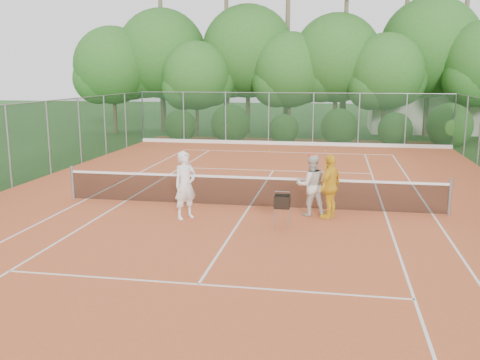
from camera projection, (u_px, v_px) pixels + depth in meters
name	position (u px, v px, depth m)	size (l,w,h in m)	color
ground	(250.00, 207.00, 16.74)	(120.00, 120.00, 0.00)	#224E1B
clay_court	(250.00, 207.00, 16.74)	(18.00, 36.00, 0.02)	#C5582D
club_building	(428.00, 111.00, 38.06)	(8.00, 5.00, 3.00)	beige
tennis_net	(250.00, 191.00, 16.64)	(11.97, 0.10, 1.10)	gray
player_white	(185.00, 185.00, 15.20)	(0.71, 0.46, 1.94)	white
player_center_grp	(311.00, 185.00, 15.55)	(1.03, 0.90, 1.83)	silver
player_yellow	(330.00, 186.00, 15.25)	(1.09, 0.45, 1.85)	yellow
ball_hopper	(282.00, 202.00, 14.23)	(0.40, 0.40, 0.91)	gray
stray_ball_a	(270.00, 150.00, 28.70)	(0.07, 0.07, 0.07)	#C0D932
stray_ball_b	(325.00, 150.00, 28.65)	(0.07, 0.07, 0.07)	#F1F038
stray_ball_c	(368.00, 158.00, 26.17)	(0.07, 0.07, 0.07)	#B9CF30
court_markings	(250.00, 206.00, 16.74)	(11.03, 23.83, 0.01)	white
fence_back	(291.00, 119.00, 30.92)	(18.07, 0.07, 3.00)	#19381E
tropical_treeline	(320.00, 58.00, 35.01)	(32.10, 8.49, 15.03)	brown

